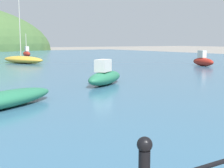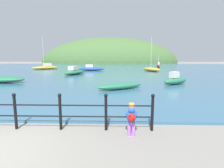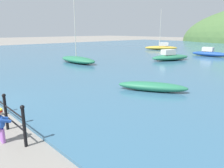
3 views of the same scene
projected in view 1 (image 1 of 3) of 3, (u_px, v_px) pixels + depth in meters
boat_far_left at (105, 76)px, 13.18m from camera, size 2.78×2.36×1.08m
boat_nearest_quay at (27, 53)px, 37.32m from camera, size 0.95×2.67×2.75m
boat_blue_hull at (203, 61)px, 23.31m from camera, size 1.03×2.27×1.15m
boat_twin_mast at (5, 99)px, 8.58m from camera, size 3.51×2.51×0.47m
boat_white_sailboat at (23, 59)px, 26.05m from camera, size 3.05×4.79×5.69m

